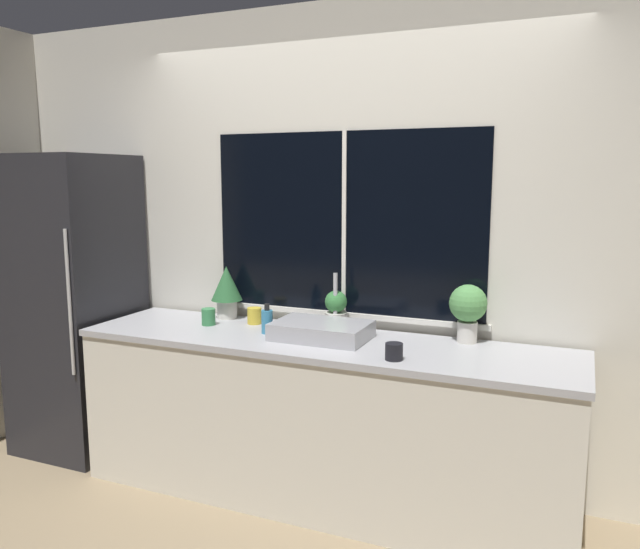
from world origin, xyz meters
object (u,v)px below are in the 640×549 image
object	(u,v)px
refrigerator	(76,304)
sink	(322,330)
potted_plant_center	(336,310)
potted_plant_right	(468,307)
soap_bottle	(267,321)
mug_green	(208,317)
mug_black	(394,352)
potted_plant_left	(227,288)
mug_yellow	(254,316)

from	to	relation	value
refrigerator	sink	distance (m)	1.71
potted_plant_center	potted_plant_right	size ratio (longest dim) A/B	0.72
potted_plant_center	soap_bottle	world-z (taller)	potted_plant_center
soap_bottle	mug_green	bearing A→B (deg)	174.38
sink	mug_black	xyz separation A→B (m)	(0.46, -0.23, -0.01)
potted_plant_left	mug_yellow	xyz separation A→B (m)	(0.23, -0.07, -0.14)
sink	potted_plant_right	distance (m)	0.77
sink	refrigerator	bearing A→B (deg)	-179.91
refrigerator	potted_plant_left	xyz separation A→B (m)	(0.98, 0.23, 0.14)
potted_plant_right	soap_bottle	distance (m)	1.08
potted_plant_left	mug_green	xyz separation A→B (m)	(-0.00, -0.20, -0.14)
soap_bottle	mug_yellow	size ratio (longest dim) A/B	1.74
mug_green	mug_black	size ratio (longest dim) A/B	1.16
sink	soap_bottle	world-z (taller)	sink
potted_plant_center	soap_bottle	size ratio (longest dim) A/B	1.33
soap_bottle	mug_yellow	bearing A→B (deg)	135.35
potted_plant_left	mug_yellow	distance (m)	0.27
mug_yellow	mug_black	size ratio (longest dim) A/B	1.13
potted_plant_center	soap_bottle	distance (m)	0.40
potted_plant_center	mug_black	size ratio (longest dim) A/B	2.62
sink	potted_plant_center	bearing A→B (deg)	92.89
refrigerator	mug_green	world-z (taller)	refrigerator
sink	potted_plant_center	world-z (taller)	sink
sink	mug_yellow	bearing A→B (deg)	162.22
soap_bottle	mug_green	distance (m)	0.41
sink	soap_bottle	bearing A→B (deg)	-177.56
refrigerator	mug_yellow	size ratio (longest dim) A/B	19.70
refrigerator	sink	size ratio (longest dim) A/B	3.75
refrigerator	mug_green	xyz separation A→B (m)	(0.98, 0.03, -0.00)
refrigerator	potted_plant_left	world-z (taller)	refrigerator
soap_bottle	mug_green	size ratio (longest dim) A/B	1.70
mug_green	mug_black	xyz separation A→B (m)	(1.19, -0.26, -0.01)
potted_plant_left	potted_plant_center	size ratio (longest dim) A/B	1.45
refrigerator	potted_plant_center	world-z (taller)	refrigerator
refrigerator	mug_yellow	distance (m)	1.22
refrigerator	potted_plant_center	distance (m)	1.71
potted_plant_right	refrigerator	bearing A→B (deg)	-174.61
soap_bottle	mug_black	distance (m)	0.82
potted_plant_left	mug_green	world-z (taller)	potted_plant_left
potted_plant_right	soap_bottle	bearing A→B (deg)	-167.05
mug_yellow	mug_black	world-z (taller)	mug_yellow
potted_plant_left	potted_plant_center	world-z (taller)	potted_plant_left
sink	mug_green	world-z (taller)	sink
potted_plant_center	mug_yellow	bearing A→B (deg)	-172.19
soap_bottle	mug_green	world-z (taller)	soap_bottle
sink	mug_green	bearing A→B (deg)	177.95
soap_bottle	potted_plant_center	bearing A→B (deg)	37.67
mug_yellow	sink	bearing A→B (deg)	-17.78
refrigerator	mug_green	bearing A→B (deg)	1.69
mug_black	potted_plant_left	bearing A→B (deg)	159.02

